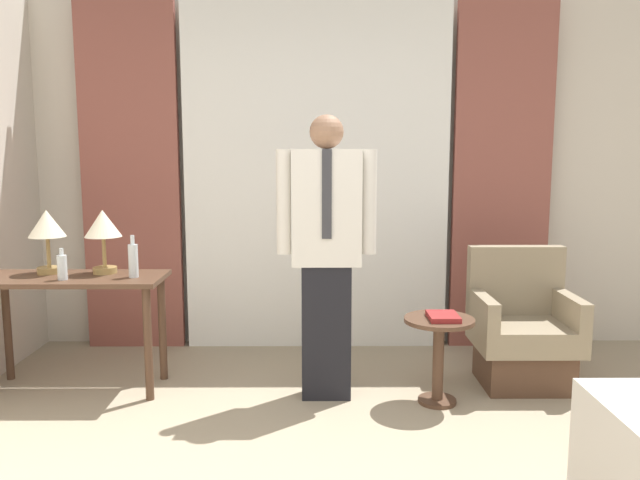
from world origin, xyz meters
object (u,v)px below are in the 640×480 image
(armchair, at_px, (523,334))
(book, at_px, (443,317))
(table_lamp_right, at_px, (103,228))
(side_table, at_px, (439,345))
(desk, at_px, (73,296))
(table_lamp_left, at_px, (47,228))
(bottle_near_edge, at_px, (134,260))
(person, at_px, (327,246))
(bottle_by_lamp, at_px, (62,267))

(armchair, height_order, book, armchair)
(book, bearing_deg, armchair, 30.45)
(table_lamp_right, distance_m, side_table, 2.19)
(desk, bearing_deg, side_table, -5.92)
(table_lamp_left, bearing_deg, side_table, -7.86)
(bottle_near_edge, relative_size, armchair, 0.30)
(side_table, bearing_deg, armchair, 28.10)
(person, height_order, armchair, person)
(armchair, bearing_deg, desk, -178.19)
(armchair, xyz_separation_m, book, (-0.59, -0.34, 0.21))
(bottle_by_lamp, height_order, book, bottle_by_lamp)
(desk, distance_m, armchair, 2.86)
(table_lamp_right, bearing_deg, bottle_by_lamp, -132.37)
(armchair, distance_m, side_table, 0.68)
(bottle_near_edge, bearing_deg, table_lamp_right, 149.56)
(desk, xyz_separation_m, table_lamp_left, (-0.18, 0.10, 0.41))
(bottle_by_lamp, bearing_deg, table_lamp_right, 47.63)
(desk, xyz_separation_m, bottle_near_edge, (0.40, -0.03, 0.23))
(book, bearing_deg, bottle_by_lamp, 176.18)
(side_table, distance_m, book, 0.18)
(person, distance_m, book, 0.80)
(table_lamp_left, relative_size, bottle_near_edge, 1.55)
(desk, xyz_separation_m, side_table, (2.24, -0.23, -0.25))
(bottle_near_edge, xyz_separation_m, side_table, (1.85, -0.20, -0.48))
(bottle_near_edge, bearing_deg, person, -4.97)
(table_lamp_right, bearing_deg, table_lamp_left, 180.00)
(bottle_near_edge, bearing_deg, side_table, -6.32)
(desk, bearing_deg, book, -6.43)
(desk, height_order, bottle_by_lamp, bottle_by_lamp)
(person, height_order, book, person)
(side_table, bearing_deg, book, -51.28)
(table_lamp_left, xyz_separation_m, side_table, (2.42, -0.33, -0.66))
(bottle_near_edge, relative_size, side_table, 0.50)
(table_lamp_right, height_order, bottle_by_lamp, table_lamp_right)
(desk, xyz_separation_m, person, (1.58, -0.13, 0.33))
(desk, distance_m, book, 2.27)
(table_lamp_right, distance_m, armchair, 2.76)
(table_lamp_right, bearing_deg, desk, -150.08)
(desk, height_order, armchair, armchair)
(bottle_near_edge, height_order, bottle_by_lamp, bottle_near_edge)
(desk, relative_size, side_table, 2.17)
(desk, distance_m, table_lamp_left, 0.46)
(desk, relative_size, bottle_by_lamp, 5.90)
(side_table, relative_size, book, 2.42)
(book, bearing_deg, bottle_near_edge, 173.07)
(side_table, height_order, book, book)
(desk, bearing_deg, person, -4.73)
(bottle_by_lamp, height_order, side_table, bottle_by_lamp)
(bottle_near_edge, height_order, armchair, bottle_near_edge)
(table_lamp_right, height_order, armchair, table_lamp_right)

